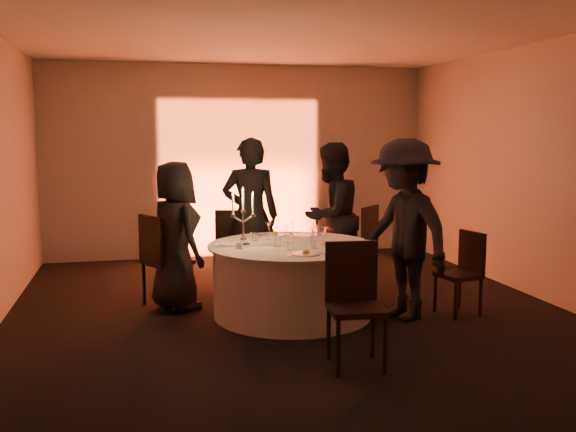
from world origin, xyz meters
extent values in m
plane|color=black|center=(0.00, 0.00, 0.00)|extent=(7.00, 7.00, 0.00)
plane|color=silver|center=(0.00, 0.00, 3.00)|extent=(7.00, 7.00, 0.00)
plane|color=#AEABA2|center=(0.00, 3.50, 1.50)|extent=(7.00, 0.00, 7.00)
plane|color=#AEABA2|center=(0.00, -3.50, 1.50)|extent=(7.00, 0.00, 7.00)
plane|color=#AEABA2|center=(3.00, 0.00, 1.50)|extent=(0.00, 7.00, 7.00)
cube|color=black|center=(0.00, 3.20, 0.05)|extent=(0.25, 0.12, 0.10)
cylinder|color=black|center=(0.00, 0.00, 0.01)|extent=(0.60, 0.60, 0.03)
cylinder|color=black|center=(0.00, 0.00, 0.38)|extent=(0.20, 0.20, 0.75)
cylinder|color=silver|center=(0.00, 0.00, 0.38)|extent=(1.68, 1.68, 0.75)
cylinder|color=silver|center=(0.00, 0.00, 0.76)|extent=(1.80, 1.80, 0.02)
cube|color=black|center=(-1.28, 0.73, 0.50)|extent=(0.62, 0.62, 0.05)
cube|color=black|center=(-1.46, 0.63, 0.78)|extent=(0.26, 0.42, 0.52)
cylinder|color=black|center=(-1.01, 0.66, 0.24)|extent=(0.04, 0.04, 0.49)
cylinder|color=black|center=(-1.20, 1.00, 0.24)|extent=(0.04, 0.04, 0.49)
cylinder|color=black|center=(-1.35, 0.46, 0.24)|extent=(0.04, 0.04, 0.49)
cylinder|color=black|center=(-1.54, 0.80, 0.24)|extent=(0.04, 0.04, 0.49)
cube|color=black|center=(-0.40, 1.45, 0.48)|extent=(0.54, 0.54, 0.05)
cube|color=black|center=(-0.45, 1.26, 0.75)|extent=(0.43, 0.15, 0.50)
cylinder|color=black|center=(-0.17, 1.58, 0.23)|extent=(0.04, 0.04, 0.47)
cylinder|color=black|center=(-0.53, 1.68, 0.23)|extent=(0.04, 0.04, 0.47)
cylinder|color=black|center=(-0.27, 1.22, 0.23)|extent=(0.04, 0.04, 0.47)
cylinder|color=black|center=(-0.63, 1.32, 0.23)|extent=(0.04, 0.04, 0.47)
cube|color=black|center=(1.06, 1.03, 0.50)|extent=(0.65, 0.65, 0.05)
cube|color=black|center=(1.21, 0.89, 0.78)|extent=(0.35, 0.36, 0.52)
cylinder|color=black|center=(1.05, 1.31, 0.25)|extent=(0.04, 0.04, 0.49)
cylinder|color=black|center=(0.78, 1.03, 0.25)|extent=(0.04, 0.04, 0.49)
cylinder|color=black|center=(1.33, 1.03, 0.25)|extent=(0.04, 0.04, 0.49)
cylinder|color=black|center=(1.06, 0.75, 0.25)|extent=(0.04, 0.04, 0.49)
cube|color=black|center=(1.75, -0.37, 0.43)|extent=(0.46, 0.46, 0.05)
cube|color=black|center=(1.92, -0.34, 0.67)|extent=(0.12, 0.39, 0.45)
cylinder|color=black|center=(1.55, -0.24, 0.21)|extent=(0.04, 0.04, 0.42)
cylinder|color=black|center=(1.62, -0.57, 0.21)|extent=(0.04, 0.04, 0.42)
cylinder|color=black|center=(1.88, -0.17, 0.21)|extent=(0.04, 0.04, 0.42)
cylinder|color=black|center=(1.95, -0.50, 0.21)|extent=(0.04, 0.04, 0.42)
cube|color=black|center=(0.16, -1.61, 0.50)|extent=(0.49, 0.49, 0.05)
cube|color=black|center=(0.18, -1.40, 0.78)|extent=(0.45, 0.08, 0.52)
cylinder|color=black|center=(-0.05, -1.78, 0.24)|extent=(0.04, 0.04, 0.48)
cylinder|color=black|center=(0.33, -1.82, 0.24)|extent=(0.04, 0.04, 0.48)
cylinder|color=black|center=(-0.02, -1.39, 0.24)|extent=(0.04, 0.04, 0.48)
cylinder|color=black|center=(0.37, -1.43, 0.24)|extent=(0.04, 0.04, 0.48)
imported|color=black|center=(-1.19, 0.56, 0.82)|extent=(0.81, 0.95, 1.64)
imported|color=black|center=(-0.25, 1.13, 0.95)|extent=(0.77, 0.59, 1.89)
imported|color=black|center=(0.75, 1.03, 0.91)|extent=(1.13, 1.08, 1.83)
imported|color=black|center=(1.11, -0.37, 0.95)|extent=(1.05, 1.38, 1.89)
cylinder|color=silver|center=(-0.62, 0.16, 0.78)|extent=(0.30, 0.30, 0.01)
cube|color=silver|center=(-0.79, 0.16, 0.78)|extent=(0.01, 0.17, 0.01)
cube|color=silver|center=(-0.45, 0.16, 0.78)|extent=(0.02, 0.17, 0.01)
cylinder|color=silver|center=(-0.06, 0.62, 0.78)|extent=(0.28, 0.28, 0.01)
cube|color=silver|center=(-0.23, 0.62, 0.78)|extent=(0.02, 0.17, 0.01)
cube|color=silver|center=(0.11, 0.62, 0.78)|extent=(0.01, 0.17, 0.01)
sphere|color=yellow|center=(-0.06, 0.62, 0.82)|extent=(0.07, 0.07, 0.07)
cylinder|color=silver|center=(0.28, 0.53, 0.78)|extent=(0.29, 0.29, 0.01)
cube|color=silver|center=(0.11, 0.53, 0.78)|extent=(0.02, 0.17, 0.01)
cube|color=silver|center=(0.45, 0.53, 0.78)|extent=(0.02, 0.17, 0.01)
cylinder|color=silver|center=(0.60, -0.18, 0.78)|extent=(0.28, 0.28, 0.01)
cube|color=silver|center=(0.43, -0.18, 0.78)|extent=(0.02, 0.17, 0.01)
cube|color=silver|center=(0.77, -0.18, 0.78)|extent=(0.01, 0.17, 0.01)
cylinder|color=silver|center=(-0.01, -0.58, 0.78)|extent=(0.28, 0.28, 0.01)
cube|color=silver|center=(-0.18, -0.58, 0.78)|extent=(0.02, 0.17, 0.01)
cube|color=silver|center=(0.16, -0.58, 0.78)|extent=(0.02, 0.17, 0.01)
sphere|color=yellow|center=(-0.01, -0.58, 0.82)|extent=(0.07, 0.07, 0.07)
cylinder|color=silver|center=(-0.58, -0.10, 0.77)|extent=(0.11, 0.11, 0.01)
cylinder|color=silver|center=(-0.58, -0.10, 0.81)|extent=(0.07, 0.07, 0.06)
cylinder|color=silver|center=(-0.52, 0.04, 0.78)|extent=(0.12, 0.12, 0.02)
sphere|color=silver|center=(-0.52, 0.04, 0.84)|extent=(0.07, 0.07, 0.07)
cylinder|color=silver|center=(-0.52, 0.04, 0.96)|extent=(0.02, 0.02, 0.33)
cylinder|color=silver|center=(-0.52, 0.04, 1.14)|extent=(0.05, 0.05, 0.03)
cylinder|color=silver|center=(-0.52, 0.04, 1.25)|extent=(0.02, 0.02, 0.21)
cone|color=#FDA62D|center=(-0.52, 0.04, 1.37)|extent=(0.02, 0.02, 0.03)
cylinder|color=silver|center=(-0.57, 0.04, 1.06)|extent=(0.12, 0.02, 0.08)
cylinder|color=silver|center=(-0.63, 0.04, 1.09)|extent=(0.05, 0.05, 0.03)
cylinder|color=silver|center=(-0.63, 0.04, 1.20)|extent=(0.02, 0.02, 0.21)
cone|color=#FDA62D|center=(-0.63, 0.04, 1.32)|extent=(0.02, 0.02, 0.03)
cylinder|color=silver|center=(-0.47, 0.04, 1.06)|extent=(0.12, 0.02, 0.08)
cylinder|color=silver|center=(-0.42, 0.04, 1.09)|extent=(0.05, 0.05, 0.03)
cylinder|color=silver|center=(-0.42, 0.04, 1.20)|extent=(0.02, 0.02, 0.21)
cone|color=#FDA62D|center=(-0.42, 0.04, 1.32)|extent=(0.02, 0.02, 0.03)
cylinder|color=white|center=(-0.18, 0.36, 0.77)|extent=(0.06, 0.06, 0.01)
cylinder|color=white|center=(-0.18, 0.36, 0.83)|extent=(0.01, 0.01, 0.10)
cone|color=white|center=(-0.18, 0.36, 0.92)|extent=(0.07, 0.07, 0.09)
cylinder|color=white|center=(0.32, -0.11, 0.77)|extent=(0.06, 0.06, 0.01)
cylinder|color=white|center=(0.32, -0.11, 0.83)|extent=(0.01, 0.01, 0.10)
cone|color=white|center=(0.32, -0.11, 0.92)|extent=(0.07, 0.07, 0.09)
cylinder|color=white|center=(0.17, -0.27, 0.77)|extent=(0.06, 0.06, 0.01)
cylinder|color=white|center=(0.17, -0.27, 0.83)|extent=(0.01, 0.01, 0.10)
cone|color=white|center=(0.17, -0.27, 0.92)|extent=(0.07, 0.07, 0.09)
cylinder|color=white|center=(0.11, 0.44, 0.77)|extent=(0.06, 0.06, 0.01)
cylinder|color=white|center=(0.11, 0.44, 0.83)|extent=(0.01, 0.01, 0.10)
cone|color=white|center=(0.11, 0.44, 0.92)|extent=(0.07, 0.07, 0.09)
cylinder|color=white|center=(-0.03, 0.17, 0.77)|extent=(0.06, 0.06, 0.01)
cylinder|color=white|center=(-0.03, 0.17, 0.83)|extent=(0.01, 0.01, 0.10)
cone|color=white|center=(-0.03, 0.17, 0.92)|extent=(0.07, 0.07, 0.09)
cylinder|color=white|center=(0.20, -0.12, 0.77)|extent=(0.06, 0.06, 0.01)
cylinder|color=white|center=(0.20, -0.12, 0.83)|extent=(0.01, 0.01, 0.10)
cone|color=white|center=(0.20, -0.12, 0.92)|extent=(0.07, 0.07, 0.09)
cylinder|color=white|center=(-0.17, -0.06, 0.82)|extent=(0.07, 0.07, 0.09)
cylinder|color=white|center=(-0.09, -0.28, 0.82)|extent=(0.07, 0.07, 0.09)
cylinder|color=white|center=(0.25, 0.04, 0.82)|extent=(0.07, 0.07, 0.09)
cylinder|color=white|center=(-0.34, 0.33, 0.82)|extent=(0.07, 0.07, 0.09)
camera|label=1|loc=(-1.59, -6.52, 1.96)|focal=40.00mm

